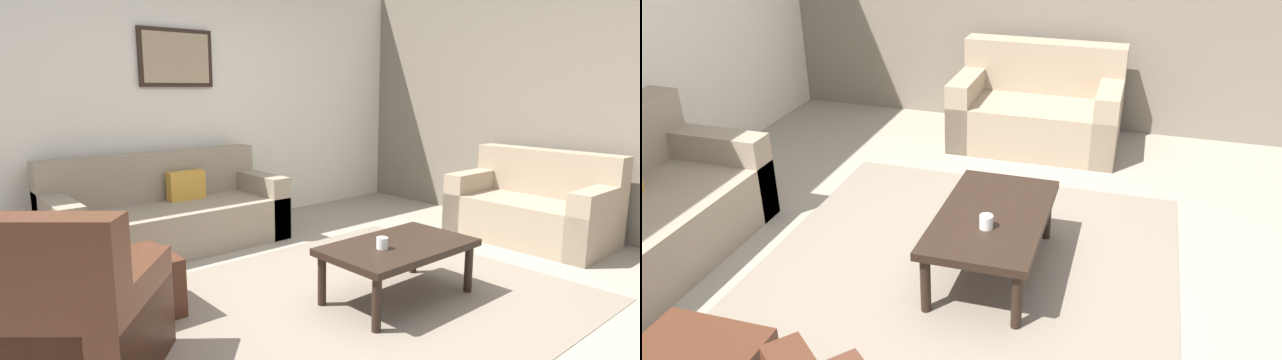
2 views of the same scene
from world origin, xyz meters
The scene contains 5 objects.
ground_plane centered at (0.00, 0.00, 0.00)m, with size 8.00×8.00×0.00m, color gray.
area_rug centered at (0.00, 0.00, 0.00)m, with size 3.16×2.57×0.01m, color gray.
couch_loveseat centered at (2.46, -0.05, 0.30)m, with size 0.85×1.45×0.88m.
coffee_table centered at (0.30, -0.16, 0.36)m, with size 1.10×0.64×0.41m.
cup centered at (0.12, -0.16, 0.45)m, with size 0.08×0.08×0.08m, color white.
Camera 2 is at (-2.94, -0.91, 2.26)m, focal length 35.60 mm.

